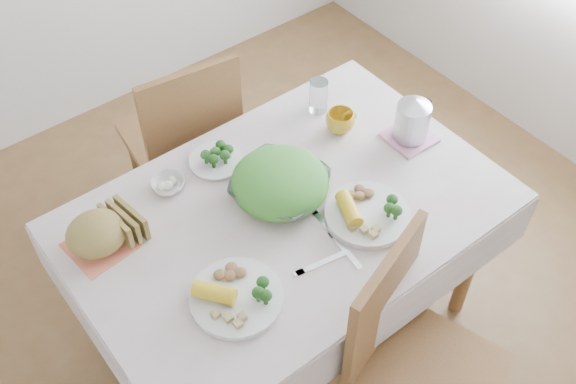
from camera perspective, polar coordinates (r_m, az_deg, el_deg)
floor at (r=2.97m, az=-0.07°, el=-11.04°), size 3.60×3.60×0.00m
dining_table at (r=2.66m, az=-0.08°, el=-6.88°), size 1.40×0.90×0.75m
tablecloth at (r=2.36m, az=-0.08°, el=-1.55°), size 1.50×1.00×0.01m
chair_near at (r=2.38m, az=11.68°, el=-15.01°), size 0.56×0.56×0.98m
chair_far at (r=3.06m, az=-9.05°, el=4.27°), size 0.50×0.50×0.99m
salad_bowl at (r=2.37m, az=-0.69°, el=0.43°), size 0.43×0.43×0.08m
dinner_plate_left at (r=2.13m, az=-4.38°, el=-8.94°), size 0.37×0.37×0.02m
dinner_plate_right at (r=2.34m, az=6.70°, el=-1.94°), size 0.42×0.42×0.02m
broccoli_plate at (r=2.51m, az=-6.09°, el=2.63°), size 0.22×0.22×0.02m
napkin at (r=2.34m, az=-15.61°, el=-4.36°), size 0.22×0.22×0.00m
bread_loaf at (r=2.29m, az=-15.89°, el=-3.50°), size 0.21×0.20×0.12m
fruit_bowl at (r=2.44m, az=-10.12°, el=0.63°), size 0.13×0.13×0.04m
yellow_mug at (r=2.61m, az=4.44°, el=5.95°), size 0.15×0.15×0.09m
glass_tumbler at (r=2.69m, az=2.59°, el=8.04°), size 0.07×0.07×0.14m
pink_tray at (r=2.64m, az=10.22°, el=4.59°), size 0.17×0.17×0.01m
electric_kettle at (r=2.56m, az=10.56°, el=6.43°), size 0.14×0.14×0.18m
fork_left at (r=2.25m, az=4.85°, el=-4.91°), size 0.04×0.18×0.00m
fork_right at (r=2.30m, az=3.31°, el=-2.92°), size 0.04×0.19×0.00m
knife at (r=2.21m, az=2.77°, el=-6.05°), size 0.18×0.05×0.00m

